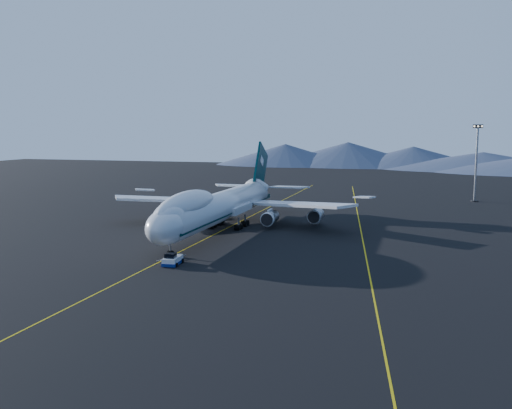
# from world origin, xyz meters

# --- Properties ---
(ground) EXTENTS (500.00, 500.00, 0.00)m
(ground) POSITION_xyz_m (0.00, 0.00, 0.00)
(ground) COLOR black
(ground) RESTS_ON ground
(taxiway_line_main) EXTENTS (0.25, 220.00, 0.01)m
(taxiway_line_main) POSITION_xyz_m (0.00, 0.00, 0.01)
(taxiway_line_main) COLOR gold
(taxiway_line_main) RESTS_ON ground
(taxiway_line_side) EXTENTS (28.08, 198.09, 0.01)m
(taxiway_line_side) POSITION_xyz_m (30.00, 10.00, 0.01)
(taxiway_line_side) COLOR gold
(taxiway_line_side) RESTS_ON ground
(boeing_747) EXTENTS (59.62, 72.43, 19.37)m
(boeing_747) POSITION_xyz_m (0.00, 0.03, 5.81)
(boeing_747) COLOR silver
(boeing_747) RESTS_ON ground
(pushback_tug) EXTENTS (3.16, 5.02, 2.08)m
(pushback_tug) POSITION_xyz_m (3.00, -32.06, 0.66)
(pushback_tug) COLOR silver
(pushback_tug) RESTS_ON ground
(floodlight_mast) EXTENTS (2.98, 2.24, 24.12)m
(floodlight_mast) POSITION_xyz_m (58.81, 72.40, 12.22)
(floodlight_mast) COLOR black
(floodlight_mast) RESTS_ON ground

